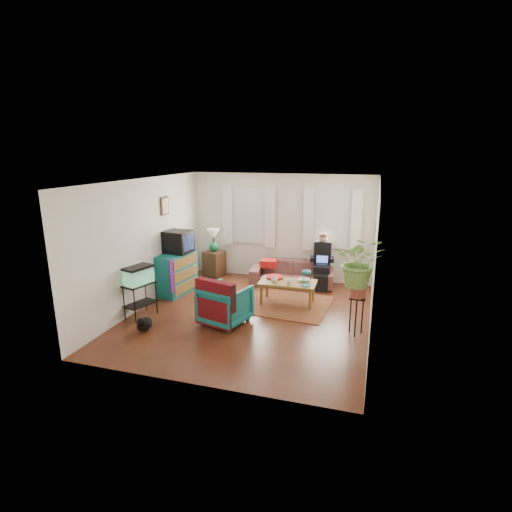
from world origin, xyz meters
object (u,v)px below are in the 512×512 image
(sofa, at_px, (292,269))
(dresser, at_px, (176,273))
(plant_stand, at_px, (356,316))
(side_table, at_px, (214,264))
(aquarium_stand, at_px, (140,300))
(armchair, at_px, (225,302))
(coffee_table, at_px, (288,292))

(sofa, xyz_separation_m, dresser, (-2.39, -1.28, 0.08))
(dresser, xyz_separation_m, plant_stand, (4.01, -1.03, -0.11))
(side_table, distance_m, plant_stand, 4.40)
(sofa, bearing_deg, aquarium_stand, -137.38)
(aquarium_stand, height_order, armchair, armchair)
(side_table, xyz_separation_m, dresser, (-0.34, -1.39, 0.13))
(dresser, bearing_deg, plant_stand, -7.34)
(aquarium_stand, bearing_deg, armchair, 24.10)
(dresser, height_order, aquarium_stand, dresser)
(aquarium_stand, bearing_deg, sofa, 65.35)
(dresser, relative_size, armchair, 1.27)
(sofa, distance_m, dresser, 2.71)
(dresser, bearing_deg, coffee_table, 8.37)
(aquarium_stand, bearing_deg, plant_stand, 22.57)
(side_table, relative_size, plant_stand, 0.93)
(plant_stand, bearing_deg, dresser, 165.58)
(sofa, distance_m, side_table, 2.05)
(armchair, bearing_deg, dresser, -21.23)
(side_table, bearing_deg, sofa, -3.20)
(dresser, relative_size, coffee_table, 0.88)
(sofa, xyz_separation_m, coffee_table, (0.17, -1.22, -0.14))
(aquarium_stand, xyz_separation_m, coffee_table, (2.56, 1.50, -0.09))
(side_table, distance_m, dresser, 1.44)
(aquarium_stand, bearing_deg, dresser, 106.30)
(sofa, height_order, dresser, dresser)
(armchair, relative_size, coffee_table, 0.69)
(aquarium_stand, distance_m, coffee_table, 2.97)
(coffee_table, bearing_deg, sofa, 96.72)
(aquarium_stand, xyz_separation_m, armchair, (1.66, 0.22, 0.06))
(side_table, height_order, aquarium_stand, aquarium_stand)
(sofa, height_order, coffee_table, sofa)
(armchair, bearing_deg, aquarium_stand, 22.78)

